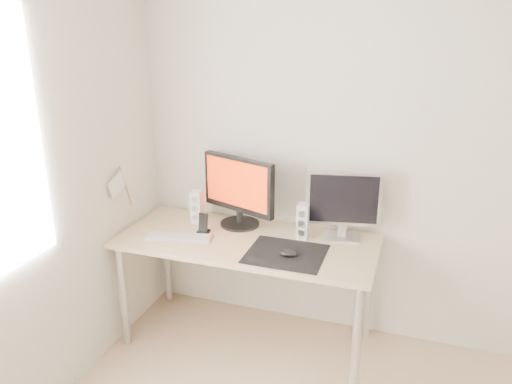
# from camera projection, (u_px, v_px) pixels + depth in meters

# --- Properties ---
(wall_back) EXTENTS (3.50, 0.00, 3.50)m
(wall_back) POSITION_uv_depth(u_px,v_px,m) (414.00, 156.00, 2.97)
(wall_back) COLOR silver
(wall_back) RESTS_ON ground
(mousepad) EXTENTS (0.45, 0.40, 0.00)m
(mousepad) POSITION_uv_depth(u_px,v_px,m) (286.00, 254.00, 2.90)
(mousepad) COLOR black
(mousepad) RESTS_ON desk
(mouse) EXTENTS (0.10, 0.06, 0.04)m
(mouse) POSITION_uv_depth(u_px,v_px,m) (288.00, 253.00, 2.86)
(mouse) COLOR black
(mouse) RESTS_ON mousepad
(desk) EXTENTS (1.60, 0.70, 0.73)m
(desk) POSITION_uv_depth(u_px,v_px,m) (247.00, 250.00, 3.12)
(desk) COLOR #D1B587
(desk) RESTS_ON ground
(main_monitor) EXTENTS (0.53, 0.33, 0.47)m
(main_monitor) POSITION_uv_depth(u_px,v_px,m) (239.00, 189.00, 3.22)
(main_monitor) COLOR black
(main_monitor) RESTS_ON desk
(second_monitor) EXTENTS (0.45, 0.20, 0.43)m
(second_monitor) POSITION_uv_depth(u_px,v_px,m) (343.00, 202.00, 3.03)
(second_monitor) COLOR silver
(second_monitor) RESTS_ON desk
(speaker_left) EXTENTS (0.07, 0.09, 0.22)m
(speaker_left) POSITION_uv_depth(u_px,v_px,m) (197.00, 207.00, 3.32)
(speaker_left) COLOR white
(speaker_left) RESTS_ON desk
(speaker_right) EXTENTS (0.07, 0.09, 0.22)m
(speaker_right) POSITION_uv_depth(u_px,v_px,m) (303.00, 221.00, 3.08)
(speaker_right) COLOR silver
(speaker_right) RESTS_ON desk
(keyboard) EXTENTS (0.44, 0.20, 0.02)m
(keyboard) POSITION_uv_depth(u_px,v_px,m) (179.00, 237.00, 3.11)
(keyboard) COLOR silver
(keyboard) RESTS_ON desk
(phone_dock) EXTENTS (0.07, 0.06, 0.13)m
(phone_dock) POSITION_uv_depth(u_px,v_px,m) (203.00, 227.00, 3.18)
(phone_dock) COLOR black
(phone_dock) RESTS_ON desk
(pennant) EXTENTS (0.01, 0.23, 0.29)m
(pennant) POSITION_uv_depth(u_px,v_px,m) (120.00, 185.00, 3.10)
(pennant) COLOR #A57F54
(pennant) RESTS_ON wall_left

